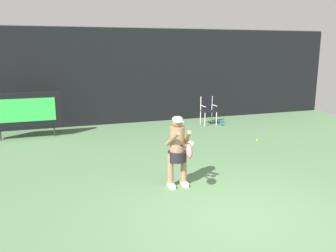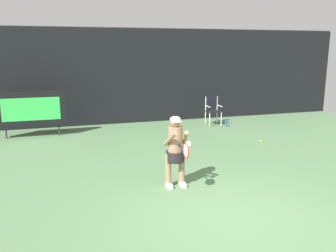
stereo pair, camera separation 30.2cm
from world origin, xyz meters
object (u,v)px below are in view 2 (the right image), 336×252
object	(u,v)px
umpire_chair	(213,109)
water_bottle	(226,123)
tennis_racket	(186,150)
tennis_player	(175,148)
scoreboard	(31,109)
tennis_ball_loose	(261,141)

from	to	relation	value
umpire_chair	water_bottle	xyz separation A→B (m)	(0.37, -0.43, -0.50)
umpire_chair	water_bottle	distance (m)	0.75
water_bottle	tennis_racket	size ratio (longest dim) A/B	0.44
water_bottle	tennis_player	size ratio (longest dim) A/B	0.17
scoreboard	tennis_player	xyz separation A→B (m)	(3.17, -5.45, -0.11)
scoreboard	umpire_chair	bearing A→B (deg)	0.27
water_bottle	tennis_ball_loose	xyz separation A→B (m)	(0.03, -2.40, -0.09)
water_bottle	tennis_player	bearing A→B (deg)	-126.00
scoreboard	tennis_ball_loose	world-z (taller)	scoreboard
scoreboard	tennis_player	bearing A→B (deg)	-59.80
tennis_player	tennis_racket	world-z (taller)	tennis_player
tennis_player	tennis_ball_loose	xyz separation A→B (m)	(3.70, 2.66, -0.81)
umpire_chair	tennis_ball_loose	distance (m)	2.91
tennis_player	tennis_ball_loose	world-z (taller)	tennis_player
tennis_ball_loose	water_bottle	bearing A→B (deg)	90.73
scoreboard	water_bottle	size ratio (longest dim) A/B	8.30
scoreboard	water_bottle	world-z (taller)	scoreboard
water_bottle	umpire_chair	bearing A→B (deg)	130.87
water_bottle	scoreboard	bearing A→B (deg)	176.69
tennis_player	tennis_racket	distance (m)	0.52
umpire_chair	tennis_ball_loose	size ratio (longest dim) A/B	15.88
tennis_player	tennis_racket	size ratio (longest dim) A/B	2.53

